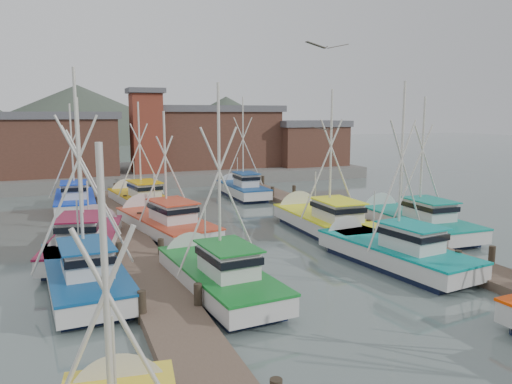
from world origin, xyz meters
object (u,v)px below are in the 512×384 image
object	(u,v)px
lookout_tower	(146,130)
boat_8	(162,222)
boat_4	(214,274)
boat_12	(139,199)

from	to	relation	value
lookout_tower	boat_8	xyz separation A→B (m)	(-2.80, -22.01, -4.87)
boat_4	boat_8	bearing A→B (deg)	85.32
lookout_tower	boat_12	xyz separation A→B (m)	(-2.88, -13.04, -4.87)
boat_8	boat_12	world-z (taller)	boat_12
lookout_tower	boat_12	distance (m)	14.22
boat_4	boat_12	bearing A→B (deg)	85.26
lookout_tower	boat_8	size ratio (longest dim) A/B	0.83
lookout_tower	boat_12	world-z (taller)	lookout_tower
boat_12	boat_8	bearing A→B (deg)	-97.84
lookout_tower	boat_8	distance (m)	22.72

